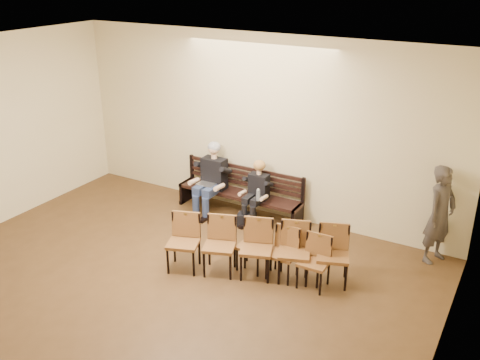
{
  "coord_description": "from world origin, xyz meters",
  "views": [
    {
      "loc": [
        4.56,
        -3.67,
        4.68
      ],
      "look_at": [
        0.14,
        4.05,
        1.01
      ],
      "focal_mm": 40.0,
      "sensor_mm": 36.0,
      "label": 1
    }
  ],
  "objects_px": {
    "bench": "(239,203)",
    "laptop": "(206,185)",
    "seated_woman": "(256,196)",
    "bag": "(247,220)",
    "chair_row_front": "(282,254)",
    "seated_man": "(212,177)",
    "chair_row_back": "(256,250)",
    "passerby": "(441,208)",
    "water_bottle": "(258,200)"
  },
  "relations": [
    {
      "from": "seated_woman",
      "to": "chair_row_front",
      "type": "xyz_separation_m",
      "value": [
        1.29,
        -1.55,
        -0.12
      ]
    },
    {
      "from": "seated_woman",
      "to": "bag",
      "type": "relative_size",
      "value": 3.18
    },
    {
      "from": "bench",
      "to": "laptop",
      "type": "xyz_separation_m",
      "value": [
        -0.6,
        -0.26,
        0.35
      ]
    },
    {
      "from": "chair_row_front",
      "to": "seated_man",
      "type": "bearing_deg",
      "value": 145.43
    },
    {
      "from": "seated_man",
      "to": "seated_woman",
      "type": "distance_m",
      "value": 1.02
    },
    {
      "from": "passerby",
      "to": "chair_row_front",
      "type": "distance_m",
      "value": 2.72
    },
    {
      "from": "bench",
      "to": "seated_man",
      "type": "relative_size",
      "value": 1.82
    },
    {
      "from": "bench",
      "to": "laptop",
      "type": "height_order",
      "value": "laptop"
    },
    {
      "from": "bench",
      "to": "seated_man",
      "type": "distance_m",
      "value": 0.75
    },
    {
      "from": "bench",
      "to": "passerby",
      "type": "height_order",
      "value": "passerby"
    },
    {
      "from": "laptop",
      "to": "bag",
      "type": "relative_size",
      "value": 1.05
    },
    {
      "from": "water_bottle",
      "to": "seated_woman",
      "type": "bearing_deg",
      "value": 125.14
    },
    {
      "from": "seated_man",
      "to": "chair_row_back",
      "type": "bearing_deg",
      "value": -41.62
    },
    {
      "from": "bag",
      "to": "bench",
      "type": "bearing_deg",
      "value": 135.26
    },
    {
      "from": "bag",
      "to": "chair_row_back",
      "type": "height_order",
      "value": "chair_row_back"
    },
    {
      "from": "water_bottle",
      "to": "passerby",
      "type": "distance_m",
      "value": 3.17
    },
    {
      "from": "bench",
      "to": "passerby",
      "type": "xyz_separation_m",
      "value": [
        3.72,
        0.1,
        0.74
      ]
    },
    {
      "from": "passerby",
      "to": "water_bottle",
      "type": "bearing_deg",
      "value": 121.42
    },
    {
      "from": "seated_man",
      "to": "water_bottle",
      "type": "height_order",
      "value": "seated_man"
    },
    {
      "from": "seated_man",
      "to": "bag",
      "type": "xyz_separation_m",
      "value": [
        0.94,
        -0.26,
        -0.59
      ]
    },
    {
      "from": "seated_woman",
      "to": "laptop",
      "type": "bearing_deg",
      "value": -172.55
    },
    {
      "from": "seated_woman",
      "to": "laptop",
      "type": "height_order",
      "value": "seated_woman"
    },
    {
      "from": "water_bottle",
      "to": "chair_row_front",
      "type": "bearing_deg",
      "value": -49.39
    },
    {
      "from": "bench",
      "to": "seated_woman",
      "type": "xyz_separation_m",
      "value": [
        0.44,
        -0.12,
        0.31
      ]
    },
    {
      "from": "seated_man",
      "to": "bench",
      "type": "bearing_deg",
      "value": 12.17
    },
    {
      "from": "seated_man",
      "to": "chair_row_front",
      "type": "distance_m",
      "value": 2.78
    },
    {
      "from": "chair_row_front",
      "to": "bag",
      "type": "bearing_deg",
      "value": 135.86
    },
    {
      "from": "seated_man",
      "to": "bag",
      "type": "bearing_deg",
      "value": -15.63
    },
    {
      "from": "water_bottle",
      "to": "passerby",
      "type": "relative_size",
      "value": 0.12
    },
    {
      "from": "laptop",
      "to": "chair_row_front",
      "type": "bearing_deg",
      "value": -21.66
    },
    {
      "from": "bench",
      "to": "seated_woman",
      "type": "distance_m",
      "value": 0.56
    },
    {
      "from": "water_bottle",
      "to": "bag",
      "type": "bearing_deg",
      "value": -172.08
    },
    {
      "from": "seated_woman",
      "to": "laptop",
      "type": "distance_m",
      "value": 1.05
    },
    {
      "from": "bench",
      "to": "seated_man",
      "type": "height_order",
      "value": "seated_man"
    },
    {
      "from": "seated_woman",
      "to": "bag",
      "type": "xyz_separation_m",
      "value": [
        -0.06,
        -0.26,
        -0.41
      ]
    },
    {
      "from": "seated_man",
      "to": "chair_row_front",
      "type": "bearing_deg",
      "value": -34.01
    },
    {
      "from": "bench",
      "to": "laptop",
      "type": "bearing_deg",
      "value": -156.76
    },
    {
      "from": "bench",
      "to": "bag",
      "type": "height_order",
      "value": "bench"
    },
    {
      "from": "bag",
      "to": "chair_row_front",
      "type": "height_order",
      "value": "chair_row_front"
    },
    {
      "from": "laptop",
      "to": "passerby",
      "type": "xyz_separation_m",
      "value": [
        4.32,
        0.36,
        0.39
      ]
    },
    {
      "from": "laptop",
      "to": "chair_row_front",
      "type": "xyz_separation_m",
      "value": [
        2.33,
        -1.41,
        -0.16
      ]
    },
    {
      "from": "bench",
      "to": "water_bottle",
      "type": "distance_m",
      "value": 0.78
    },
    {
      "from": "bag",
      "to": "passerby",
      "type": "distance_m",
      "value": 3.48
    },
    {
      "from": "water_bottle",
      "to": "seated_man",
      "type": "bearing_deg",
      "value": 168.67
    },
    {
      "from": "passerby",
      "to": "chair_row_back",
      "type": "xyz_separation_m",
      "value": [
        -2.37,
        -1.92,
        -0.5
      ]
    },
    {
      "from": "bench",
      "to": "bag",
      "type": "distance_m",
      "value": 0.56
    },
    {
      "from": "laptop",
      "to": "bag",
      "type": "height_order",
      "value": "laptop"
    },
    {
      "from": "bench",
      "to": "water_bottle",
      "type": "height_order",
      "value": "water_bottle"
    },
    {
      "from": "laptop",
      "to": "seated_man",
      "type": "bearing_deg",
      "value": 83.22
    },
    {
      "from": "seated_man",
      "to": "chair_row_back",
      "type": "xyz_separation_m",
      "value": [
        1.92,
        -1.7,
        -0.25
      ]
    }
  ]
}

